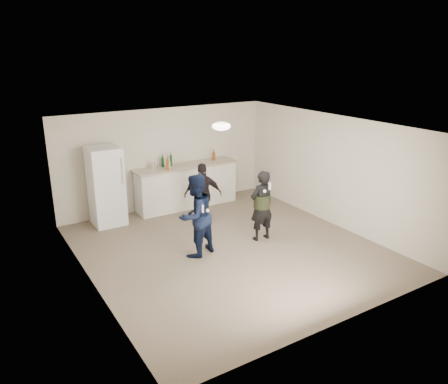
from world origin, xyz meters
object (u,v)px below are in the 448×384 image
counter (187,187)px  spectator (203,194)px  shaker (153,166)px  man (196,216)px  fridge (106,186)px  woman (262,206)px

counter → spectator: (-0.23, -1.27, 0.20)m
shaker → man: (-0.27, -2.66, -0.36)m
counter → shaker: size_ratio=15.29×
counter → fridge: bearing=-178.1°
woman → man: bearing=-2.3°
fridge → spectator: size_ratio=1.24×
woman → spectator: woman is taller
counter → man: (-1.11, -2.56, 0.29)m
counter → woman: 2.68m
man → woman: man is taller
man → spectator: size_ratio=1.13×
counter → man: man is taller
fridge → woman: fridge is taller
counter → shaker: (-0.84, 0.10, 0.65)m
woman → shaker: bearing=-65.0°
shaker → woman: 3.04m
fridge → woman: size_ratio=1.19×
shaker → man: man is taller
fridge → shaker: bearing=7.9°
woman → spectator: (-0.64, 1.36, -0.03)m
spectator → fridge: bearing=-7.3°
fridge → spectator: (1.84, -1.20, -0.18)m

